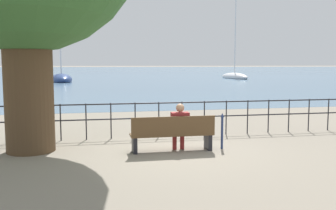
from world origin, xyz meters
name	(u,v)px	position (x,y,z in m)	size (l,w,h in m)	color
ground_plane	(172,151)	(0.00, 0.00, 0.00)	(1000.00, 1000.00, 0.00)	gray
harbor_water	(96,69)	(0.00, 157.98, 0.00)	(600.00, 300.00, 0.01)	slate
park_bench	(173,134)	(0.00, -0.07, 0.44)	(2.09, 0.45, 0.90)	brown
seated_person_left	(180,125)	(0.20, 0.01, 0.66)	(0.44, 0.35, 1.19)	maroon
promenade_railing	(159,114)	(0.00, 1.87, 0.69)	(14.20, 0.04, 1.05)	black
closed_umbrella	(222,129)	(1.31, -0.02, 0.52)	(0.09, 0.09, 0.93)	navy
sailboat_0	(234,76)	(19.37, 44.75, 0.32)	(2.39, 8.31, 12.32)	silver
sailboat_3	(61,79)	(-5.61, 39.10, 0.32)	(3.48, 6.87, 9.70)	navy
harbor_lighthouse	(36,44)	(-21.72, 136.43, 9.43)	(6.27, 6.27, 20.27)	silver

